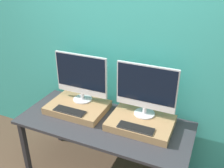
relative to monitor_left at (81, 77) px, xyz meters
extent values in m
cube|color=teal|center=(0.35, 0.25, 0.25)|extent=(8.00, 0.04, 2.60)
cube|color=#2D2D33|center=(0.35, -0.19, -0.36)|extent=(1.72, 0.74, 0.03)
cube|color=#232328|center=(-0.45, -0.50, -0.72)|extent=(0.05, 0.05, 0.67)
cube|color=#232328|center=(-0.45, 0.12, -0.72)|extent=(0.05, 0.05, 0.67)
cube|color=#232328|center=(1.15, 0.12, -0.72)|extent=(0.05, 0.05, 0.67)
cube|color=#99754C|center=(0.00, -0.11, -0.31)|extent=(0.61, 0.44, 0.07)
cylinder|color=silver|center=(0.00, 0.00, -0.27)|extent=(0.21, 0.21, 0.01)
cylinder|color=silver|center=(0.00, 0.00, -0.23)|extent=(0.04, 0.04, 0.06)
cube|color=silver|center=(0.00, 0.00, 0.02)|extent=(0.59, 0.02, 0.45)
cube|color=black|center=(0.00, -0.01, 0.05)|extent=(0.57, 0.00, 0.36)
cube|color=silver|center=(0.00, -0.01, -0.17)|extent=(0.58, 0.00, 0.06)
cube|color=#2D2D2D|center=(0.00, -0.26, -0.27)|extent=(0.34, 0.11, 0.01)
cube|color=black|center=(0.00, -0.26, -0.26)|extent=(0.32, 0.10, 0.00)
cube|color=#99754C|center=(0.70, -0.11, -0.31)|extent=(0.61, 0.44, 0.07)
cylinder|color=silver|center=(0.70, 0.00, -0.27)|extent=(0.21, 0.21, 0.01)
cylinder|color=silver|center=(0.70, 0.00, -0.23)|extent=(0.04, 0.04, 0.06)
cube|color=silver|center=(0.70, 0.00, 0.02)|extent=(0.59, 0.02, 0.45)
cube|color=black|center=(0.70, -0.01, 0.05)|extent=(0.57, 0.00, 0.36)
cube|color=silver|center=(0.70, -0.01, -0.17)|extent=(0.58, 0.00, 0.06)
cube|color=#2D2D2D|center=(0.70, -0.26, -0.27)|extent=(0.34, 0.11, 0.01)
cube|color=black|center=(0.70, -0.26, -0.26)|extent=(0.32, 0.10, 0.00)
camera|label=1|loc=(1.26, -2.03, 1.09)|focal=40.00mm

